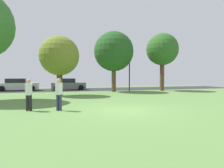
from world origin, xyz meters
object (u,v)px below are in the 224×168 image
at_px(frisbee_disc, 29,110).
at_px(person_catcher, 59,93).
at_px(parked_car_grey, 68,85).
at_px(maple_tree_far, 114,52).
at_px(oak_tree_right, 162,50).
at_px(street_lamp_post, 129,72).
at_px(parked_car_silver, 18,85).
at_px(oak_tree_center, 59,56).
at_px(person_bystander, 29,93).

bearing_deg(frisbee_disc, person_catcher, -15.95).
bearing_deg(parked_car_grey, person_catcher, -95.28).
xyz_separation_m(maple_tree_far, frisbee_disc, (-7.54, -10.31, -4.45)).
xyz_separation_m(oak_tree_right, street_lamp_post, (-3.91, 0.72, -2.64)).
xyz_separation_m(frisbee_disc, parked_car_silver, (-2.98, 14.83, 0.66)).
xyz_separation_m(oak_tree_center, person_catcher, (-0.21, -7.82, -2.62)).
bearing_deg(maple_tree_far, parked_car_grey, 138.34).
bearing_deg(person_bystander, parked_car_silver, 28.58).
distance_m(oak_tree_center, person_bystander, 8.10).
relative_size(person_bystander, street_lamp_post, 0.35).
xyz_separation_m(parked_car_silver, street_lamp_post, (12.65, -3.86, 1.58)).
bearing_deg(parked_car_silver, street_lamp_post, -16.97).
xyz_separation_m(maple_tree_far, person_catcher, (-6.10, -10.72, -3.57)).
height_order(person_catcher, frisbee_disc, person_catcher).
distance_m(maple_tree_far, parked_car_grey, 7.37).
xyz_separation_m(oak_tree_center, maple_tree_far, (5.90, 2.90, 0.95)).
distance_m(person_bystander, parked_car_silver, 15.19).
xyz_separation_m(oak_tree_right, parked_car_grey, (-10.76, 4.26, -4.22)).
bearing_deg(person_catcher, person_bystander, -68.46).
height_order(person_catcher, parked_car_grey, person_catcher).
height_order(oak_tree_right, oak_tree_center, oak_tree_right).
relative_size(parked_car_silver, parked_car_grey, 1.09).
distance_m(oak_tree_right, frisbee_disc, 17.70).
relative_size(oak_tree_center, parked_car_grey, 1.28).
distance_m(person_catcher, frisbee_disc, 1.73).
bearing_deg(parked_car_silver, parked_car_grey, -3.13).
distance_m(maple_tree_far, person_bystander, 13.32).
height_order(frisbee_disc, parked_car_grey, parked_car_grey).
xyz_separation_m(person_bystander, parked_car_silver, (-2.98, 14.90, -0.20)).
xyz_separation_m(oak_tree_center, frisbee_disc, (-1.64, -7.41, -3.49)).
distance_m(oak_tree_right, maple_tree_far, 6.06).
relative_size(oak_tree_center, person_catcher, 3.26).
bearing_deg(street_lamp_post, person_bystander, -131.22).
bearing_deg(frisbee_disc, person_bystander, -90.18).
height_order(oak_tree_right, person_bystander, oak_tree_right).
bearing_deg(person_catcher, parked_car_grey, -150.35).
xyz_separation_m(maple_tree_far, parked_car_silver, (-10.52, 4.52, -3.79)).
bearing_deg(person_bystander, parked_car_grey, 6.35).
height_order(oak_tree_right, frisbee_disc, oak_tree_right).
relative_size(frisbee_disc, parked_car_silver, 0.06).
distance_m(oak_tree_right, street_lamp_post, 4.77).
distance_m(person_catcher, person_bystander, 1.47).
height_order(person_bystander, frisbee_disc, person_bystander).
xyz_separation_m(maple_tree_far, person_bystander, (-7.54, -10.38, -3.58)).
distance_m(oak_tree_center, maple_tree_far, 6.64).
bearing_deg(frisbee_disc, parked_car_silver, 101.35).
distance_m(oak_tree_center, parked_car_silver, 9.19).
bearing_deg(person_catcher, frisbee_disc, -71.02).
xyz_separation_m(person_bystander, frisbee_disc, (0.00, 0.07, -0.86)).
bearing_deg(parked_car_silver, person_catcher, -73.85).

